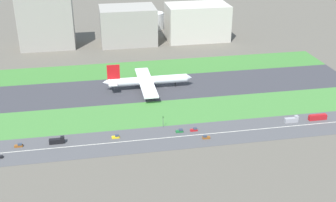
% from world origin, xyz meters
% --- Properties ---
extents(ground_plane, '(800.00, 800.00, 0.00)m').
position_xyz_m(ground_plane, '(0.00, 0.00, 0.00)').
color(ground_plane, '#5B564C').
extents(runway, '(280.00, 46.00, 0.10)m').
position_xyz_m(runway, '(0.00, 0.00, 0.05)').
color(runway, '#38383D').
rests_on(runway, ground_plane).
extents(grass_median_north, '(280.00, 36.00, 0.10)m').
position_xyz_m(grass_median_north, '(0.00, 41.00, 0.05)').
color(grass_median_north, '#3D7A33').
rests_on(grass_median_north, ground_plane).
extents(grass_median_south, '(280.00, 36.00, 0.10)m').
position_xyz_m(grass_median_south, '(0.00, -41.00, 0.05)').
color(grass_median_south, '#427F38').
rests_on(grass_median_south, ground_plane).
extents(highway, '(280.00, 28.00, 0.10)m').
position_xyz_m(highway, '(0.00, -73.00, 0.05)').
color(highway, '#4C4C4F').
rests_on(highway, ground_plane).
extents(highway_centerline, '(266.00, 0.50, 0.01)m').
position_xyz_m(highway_centerline, '(0.00, -73.00, 0.11)').
color(highway_centerline, silver).
rests_on(highway_centerline, highway).
extents(airliner, '(65.00, 56.00, 19.70)m').
position_xyz_m(airliner, '(-13.98, 0.00, 6.23)').
color(airliner, white).
rests_on(airliner, runway).
extents(truck_0, '(8.40, 2.50, 4.00)m').
position_xyz_m(truck_0, '(-73.87, -68.00, 1.67)').
color(truck_0, black).
rests_on(truck_0, highway).
extents(bus_0, '(11.60, 2.50, 3.50)m').
position_xyz_m(bus_0, '(83.83, -68.00, 1.82)').
color(bus_0, '#B2191E').
rests_on(bus_0, highway).
extents(car_4, '(4.40, 1.80, 2.00)m').
position_xyz_m(car_4, '(5.00, -68.00, 0.92)').
color(car_4, '#B2191E').
rests_on(car_4, highway).
extents(car_1, '(4.40, 1.80, 2.00)m').
position_xyz_m(car_1, '(-94.64, -68.00, 0.92)').
color(car_1, brown).
rests_on(car_1, highway).
extents(car_5, '(4.40, 1.80, 2.00)m').
position_xyz_m(car_5, '(-41.16, -68.00, 0.92)').
color(car_5, yellow).
rests_on(car_5, highway).
extents(car_2, '(4.40, 1.80, 2.00)m').
position_xyz_m(car_2, '(9.41, -78.00, 0.92)').
color(car_2, brown).
rests_on(car_2, highway).
extents(car_0, '(4.40, 1.80, 2.00)m').
position_xyz_m(car_0, '(-3.70, -68.00, 0.92)').
color(car_0, '#19662D').
rests_on(car_0, highway).
extents(truck_1, '(8.40, 2.50, 4.00)m').
position_xyz_m(truck_1, '(66.58, -68.00, 1.67)').
color(truck_1, '#99999E').
rests_on(truck_1, highway).
extents(traffic_light, '(0.36, 0.50, 7.20)m').
position_xyz_m(traffic_light, '(-12.26, -60.01, 4.29)').
color(traffic_light, '#4C4C51').
rests_on(traffic_light, highway).
extents(terminal_building, '(48.52, 28.62, 51.11)m').
position_xyz_m(terminal_building, '(-90.00, 114.00, 25.55)').
color(terminal_building, '#9E998E').
rests_on(terminal_building, ground_plane).
extents(hangar_building, '(51.73, 37.55, 34.43)m').
position_xyz_m(hangar_building, '(-15.74, 114.00, 17.21)').
color(hangar_building, '#9E998E').
rests_on(hangar_building, ground_plane).
extents(office_tower, '(59.09, 35.22, 34.28)m').
position_xyz_m(office_tower, '(51.81, 114.00, 17.14)').
color(office_tower, beige).
rests_on(office_tower, ground_plane).
extents(fuel_tank_west, '(18.99, 18.99, 17.31)m').
position_xyz_m(fuel_tank_west, '(16.80, 159.00, 8.66)').
color(fuel_tank_west, silver).
rests_on(fuel_tank_west, ground_plane).
extents(fuel_tank_centre, '(25.78, 25.78, 16.48)m').
position_xyz_m(fuel_tank_centre, '(44.66, 159.00, 8.24)').
color(fuel_tank_centre, silver).
rests_on(fuel_tank_centre, ground_plane).
extents(fuel_tank_east, '(16.27, 16.27, 16.73)m').
position_xyz_m(fuel_tank_east, '(83.62, 159.00, 8.37)').
color(fuel_tank_east, silver).
rests_on(fuel_tank_east, ground_plane).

